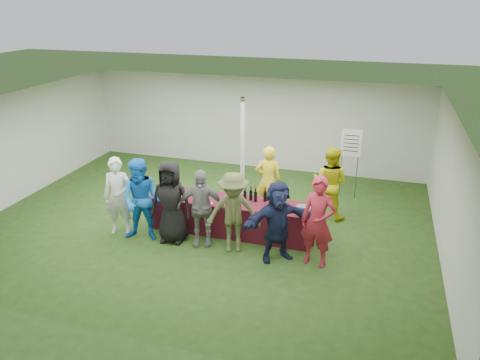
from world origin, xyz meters
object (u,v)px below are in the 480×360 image
(customer_0, at_px, (118,196))
(customer_4, at_px, (233,213))
(staff_pourer, at_px, (268,180))
(dump_bucket, at_px, (302,210))
(customer_1, at_px, (142,200))
(customer_5, at_px, (278,221))
(staff_back, at_px, (330,183))
(customer_2, at_px, (171,202))
(customer_3, at_px, (201,208))
(customer_6, at_px, (318,222))
(serving_table, at_px, (231,216))
(wine_list_sign, at_px, (351,148))

(customer_0, xyz_separation_m, customer_4, (2.60, -0.02, -0.02))
(staff_pourer, relative_size, customer_0, 0.97)
(dump_bucket, distance_m, customer_1, 3.32)
(customer_4, bearing_deg, customer_5, -23.37)
(dump_bucket, bearing_deg, staff_back, 77.42)
(dump_bucket, bearing_deg, customer_1, -169.12)
(dump_bucket, relative_size, staff_back, 0.14)
(dump_bucket, relative_size, customer_4, 0.14)
(dump_bucket, distance_m, customer_2, 2.70)
(customer_1, distance_m, customer_4, 1.98)
(dump_bucket, distance_m, customer_3, 2.06)
(customer_0, relative_size, customer_6, 0.96)
(customer_5, bearing_deg, customer_0, 142.75)
(customer_1, bearing_deg, staff_pourer, 35.12)
(staff_pourer, relative_size, customer_2, 0.94)
(staff_pourer, distance_m, customer_1, 2.99)
(customer_3, bearing_deg, customer_6, -16.60)
(serving_table, distance_m, customer_2, 1.39)
(customer_0, bearing_deg, wine_list_sign, 19.43)
(customer_0, distance_m, customer_4, 2.60)
(dump_bucket, distance_m, customer_6, 0.68)
(serving_table, height_order, customer_4, customer_4)
(wine_list_sign, height_order, customer_1, wine_list_sign)
(wine_list_sign, height_order, customer_6, customer_6)
(dump_bucket, relative_size, wine_list_sign, 0.13)
(customer_4, xyz_separation_m, customer_5, (0.92, -0.06, -0.02))
(customer_5, bearing_deg, customer_2, 141.96)
(staff_back, xyz_separation_m, customer_3, (-2.37, -2.10, -0.03))
(customer_4, bearing_deg, customer_3, 155.66)
(serving_table, height_order, staff_back, staff_back)
(staff_pourer, distance_m, customer_5, 2.10)
(customer_2, height_order, customer_3, customer_2)
(staff_pourer, xyz_separation_m, customer_5, (0.68, -1.98, -0.01))
(customer_0, xyz_separation_m, customer_5, (3.52, -0.08, -0.04))
(customer_0, xyz_separation_m, customer_6, (4.28, -0.04, 0.04))
(staff_back, xyz_separation_m, customer_6, (0.03, -2.17, 0.04))
(serving_table, bearing_deg, staff_pourer, 65.55)
(wine_list_sign, bearing_deg, dump_bucket, -103.21)
(serving_table, distance_m, customer_0, 2.47)
(customer_1, height_order, customer_6, customer_6)
(staff_pourer, relative_size, customer_4, 0.99)
(customer_5, bearing_deg, customer_3, 140.00)
(customer_3, bearing_deg, customer_2, 168.14)
(customer_1, bearing_deg, customer_5, -6.60)
(wine_list_sign, height_order, customer_2, wine_list_sign)
(customer_1, distance_m, customer_2, 0.62)
(customer_5, bearing_deg, staff_pourer, 72.98)
(customer_6, bearing_deg, customer_0, -170.42)
(customer_0, bearing_deg, staff_back, 9.12)
(customer_3, height_order, customer_6, customer_6)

